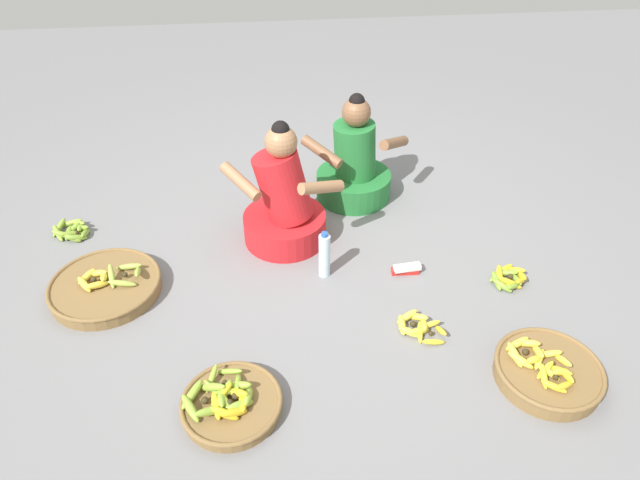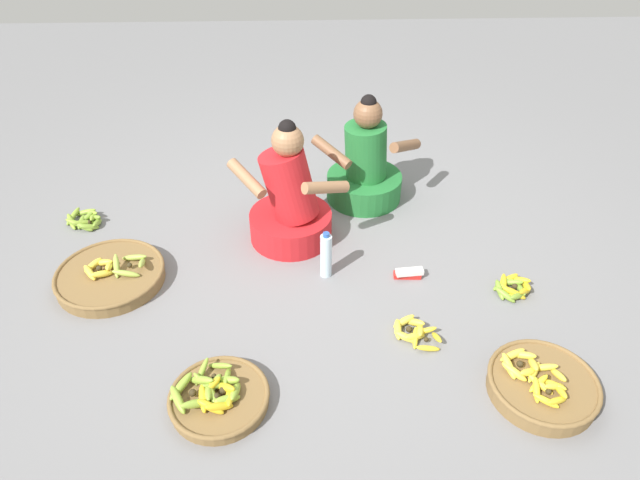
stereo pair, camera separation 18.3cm
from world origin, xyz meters
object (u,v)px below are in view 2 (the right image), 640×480
Objects in this scene: banana_basket_front_right at (542,384)px; loose_bananas_back_center at (512,288)px; vendor_woman_behind at (365,168)px; packet_carton_stack at (408,273)px; loose_bananas_back_left at (414,332)px; water_bottle at (326,255)px; banana_basket_mid_right at (218,397)px; banana_basket_mid_left at (110,275)px; vendor_woman_front at (290,203)px; loose_bananas_near_bicycle at (85,220)px.

loose_bananas_back_center is (0.08, 0.70, -0.02)m from banana_basket_front_right.
vendor_woman_behind reaches higher than packet_carton_stack.
vendor_woman_behind is at bearing 95.74° from loose_bananas_back_left.
water_bottle reaches higher than banana_basket_front_right.
loose_bananas_back_left is (-0.54, 0.38, -0.03)m from banana_basket_front_right.
banana_basket_mid_left is (-0.71, 0.87, 0.00)m from banana_basket_mid_right.
vendor_woman_behind reaches higher than banana_basket_mid_left.
packet_carton_stack is at bearing -31.28° from vendor_woman_front.
water_bottle is at bearing 130.88° from loose_bananas_back_left.
water_bottle is at bearing 174.94° from packet_carton_stack.
banana_basket_mid_left is at bearing 129.18° from banana_basket_mid_right.
loose_bananas_back_center is 0.99× the size of loose_bananas_back_left.
vendor_woman_behind is 3.06× the size of loose_bananas_back_left.
banana_basket_mid_right is at bearing -179.68° from banana_basket_front_right.
banana_basket_front_right is 0.66m from loose_bananas_back_left.
vendor_woman_behind is 2.89× the size of loose_bananas_near_bicycle.
loose_bananas_back_center reaches higher than packet_carton_stack.
loose_bananas_back_left is at bearing -152.71° from loose_bananas_back_center.
banana_basket_mid_right is at bearing -54.74° from loose_bananas_near_bicycle.
packet_carton_stack is (1.74, -0.02, -0.02)m from banana_basket_mid_left.
vendor_woman_front is 1.74m from banana_basket_front_right.
packet_carton_stack is (2.06, -0.61, -0.00)m from loose_bananas_near_bicycle.
vendor_woman_behind is 1.85m from banana_basket_front_right.
vendor_woman_behind is 3.10× the size of loose_bananas_back_center.
loose_bananas_near_bicycle is at bearing 171.88° from vendor_woman_front.
loose_bananas_back_left is at bearing 21.59° from banana_basket_mid_right.
banana_basket_mid_right is at bearing -50.82° from banana_basket_mid_left.
water_bottle is at bearing 137.76° from banana_basket_front_right.
water_bottle reaches higher than loose_bananas_near_bicycle.
loose_bananas_back_center is at bearing 27.29° from loose_bananas_back_left.
banana_basket_mid_right is 1.51m from banana_basket_front_right.
vendor_woman_front is at bearing 148.72° from packet_carton_stack.
vendor_woman_behind is 0.89m from water_bottle.
vendor_woman_front is 0.68m from vendor_woman_behind.
packet_carton_stack is (0.48, -0.04, -0.12)m from water_bottle.
vendor_woman_behind is (0.51, 0.45, -0.02)m from vendor_woman_front.
loose_bananas_near_bicycle is at bearing 163.36° from packet_carton_stack.
loose_bananas_back_center reaches higher than loose_bananas_near_bicycle.
vendor_woman_front reaches higher than banana_basket_mid_left.
vendor_woman_behind is 1.92m from banana_basket_mid_right.
banana_basket_front_right is 2.98× the size of packet_carton_stack.
banana_basket_front_right is at bearing -96.72° from loose_bananas_back_center.
loose_bananas_near_bicycle is at bearing 125.26° from banana_basket_mid_right.
loose_bananas_back_center reaches higher than loose_bananas_back_left.
vendor_woman_front reaches higher than loose_bananas_back_center.
banana_basket_mid_left is at bearing -179.18° from water_bottle.
vendor_woman_behind reaches higher than loose_bananas_back_center.
water_bottle is (-0.30, -0.83, -0.10)m from vendor_woman_behind.
loose_bananas_back_left is (0.65, -0.88, -0.23)m from vendor_woman_front.
banana_basket_front_right is at bearing 0.32° from banana_basket_mid_right.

